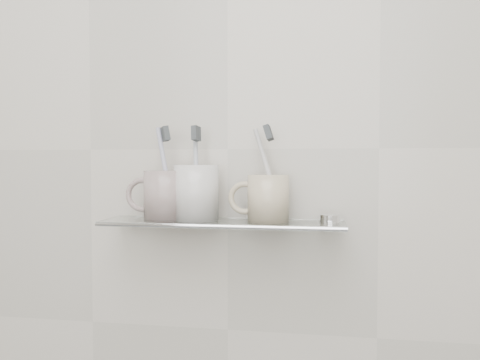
% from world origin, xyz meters
% --- Properties ---
extents(wall_back, '(2.50, 0.00, 2.50)m').
position_xyz_m(wall_back, '(0.00, 1.10, 1.25)').
color(wall_back, beige).
rests_on(wall_back, ground).
extents(shelf_glass, '(0.50, 0.12, 0.01)m').
position_xyz_m(shelf_glass, '(0.00, 1.04, 1.10)').
color(shelf_glass, silver).
rests_on(shelf_glass, wall_back).
extents(shelf_rail, '(0.50, 0.01, 0.01)m').
position_xyz_m(shelf_rail, '(0.00, 0.98, 1.10)').
color(shelf_rail, silver).
rests_on(shelf_rail, shelf_glass).
extents(bracket_left, '(0.02, 0.03, 0.02)m').
position_xyz_m(bracket_left, '(-0.21, 1.09, 1.09)').
color(bracket_left, silver).
rests_on(bracket_left, wall_back).
extents(bracket_right, '(0.02, 0.03, 0.02)m').
position_xyz_m(bracket_right, '(0.21, 1.09, 1.09)').
color(bracket_right, silver).
rests_on(bracket_right, wall_back).
extents(mug_left, '(0.11, 0.11, 0.10)m').
position_xyz_m(mug_left, '(-0.12, 1.04, 1.15)').
color(mug_left, silver).
rests_on(mug_left, shelf_glass).
extents(mug_left_handle, '(0.07, 0.01, 0.07)m').
position_xyz_m(mug_left_handle, '(-0.17, 1.04, 1.15)').
color(mug_left_handle, silver).
rests_on(mug_left_handle, mug_left).
extents(toothbrush_left, '(0.05, 0.02, 0.19)m').
position_xyz_m(toothbrush_left, '(-0.12, 1.04, 1.20)').
color(toothbrush_left, '#A4A4C8').
rests_on(toothbrush_left, mug_left).
extents(bristles_left, '(0.03, 0.03, 0.03)m').
position_xyz_m(bristles_left, '(-0.12, 1.04, 1.28)').
color(bristles_left, '#383C3F').
rests_on(bristles_left, toothbrush_left).
extents(mug_center, '(0.12, 0.12, 0.12)m').
position_xyz_m(mug_center, '(-0.06, 1.04, 1.16)').
color(mug_center, white).
rests_on(mug_center, shelf_glass).
extents(mug_center_handle, '(0.08, 0.01, 0.08)m').
position_xyz_m(mug_center_handle, '(-0.11, 1.04, 1.16)').
color(mug_center_handle, white).
rests_on(mug_center_handle, mug_center).
extents(toothbrush_center, '(0.02, 0.04, 0.19)m').
position_xyz_m(toothbrush_center, '(-0.06, 1.04, 1.20)').
color(toothbrush_center, '#969EA9').
rests_on(toothbrush_center, mug_center).
extents(bristles_center, '(0.02, 0.03, 0.03)m').
position_xyz_m(bristles_center, '(-0.06, 1.04, 1.28)').
color(bristles_center, '#383C3F').
rests_on(bristles_center, toothbrush_center).
extents(mug_right, '(0.11, 0.11, 0.10)m').
position_xyz_m(mug_right, '(0.10, 1.04, 1.15)').
color(mug_right, beige).
rests_on(mug_right, shelf_glass).
extents(mug_right_handle, '(0.07, 0.01, 0.07)m').
position_xyz_m(mug_right_handle, '(0.05, 1.04, 1.15)').
color(mug_right_handle, beige).
rests_on(mug_right_handle, mug_right).
extents(toothbrush_right, '(0.07, 0.05, 0.18)m').
position_xyz_m(toothbrush_right, '(0.10, 1.04, 1.20)').
color(toothbrush_right, beige).
rests_on(toothbrush_right, mug_right).
extents(bristles_right, '(0.02, 0.03, 0.04)m').
position_xyz_m(bristles_right, '(0.10, 1.04, 1.28)').
color(bristles_right, '#383C3F').
rests_on(bristles_right, toothbrush_right).
extents(chrome_cap, '(0.04, 0.04, 0.02)m').
position_xyz_m(chrome_cap, '(0.22, 1.04, 1.11)').
color(chrome_cap, silver).
rests_on(chrome_cap, shelf_glass).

